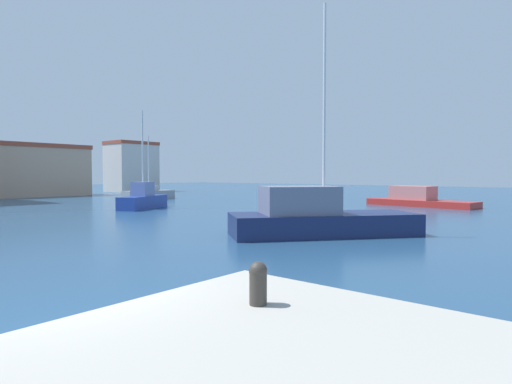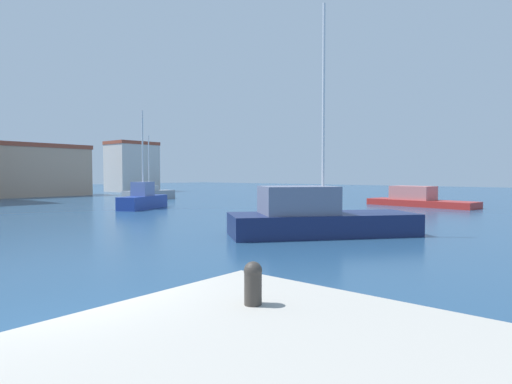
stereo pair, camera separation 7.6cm
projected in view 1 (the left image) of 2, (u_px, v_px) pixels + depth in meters
name	position (u px, v px, depth m)	size (l,w,h in m)	color
water	(137.00, 211.00, 30.62)	(160.00, 160.00, 0.00)	navy
mooring_bollard	(258.00, 281.00, 5.31)	(0.23, 0.23, 0.54)	#38332D
sailboat_navy_distant_east	(316.00, 217.00, 18.35)	(7.99, 7.20, 9.89)	#19234C
sailboat_grey_far_right	(149.00, 194.00, 44.60)	(5.50, 1.98, 6.68)	gray
motorboat_red_far_left	(417.00, 199.00, 35.32)	(3.64, 9.03, 1.66)	#B22823
motorboat_white_inner_mooring	(290.00, 196.00, 42.05)	(5.98, 8.05, 1.51)	white
sailboat_blue_near_pier	(143.00, 199.00, 32.58)	(5.20, 3.50, 7.50)	#233D93
waterfront_apartments	(27.00, 170.00, 50.37)	(13.51, 5.88, 6.26)	tan
warehouse_block	(132.00, 167.00, 65.44)	(6.81, 5.20, 7.63)	beige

